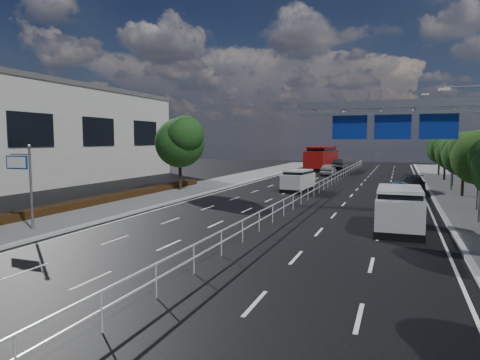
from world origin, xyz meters
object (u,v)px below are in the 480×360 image
(near_car_silver, at_px, (328,169))
(parked_car_teal, at_px, (399,190))
(silver_minivan, at_px, (399,209))
(toilet_sign, at_px, (23,173))
(white_minivan, at_px, (298,181))
(red_bus, at_px, (322,158))
(overhead_gantry, at_px, (407,121))
(near_car_dark, at_px, (337,164))
(parked_car_dark, at_px, (413,185))

(near_car_silver, xyz_separation_m, parked_car_teal, (8.80, -20.03, -0.17))
(silver_minivan, bearing_deg, toilet_sign, -159.34)
(white_minivan, relative_size, silver_minivan, 0.87)
(white_minivan, xyz_separation_m, near_car_silver, (-0.22, 18.61, -0.15))
(white_minivan, height_order, red_bus, red_bus)
(near_car_silver, relative_size, silver_minivan, 0.88)
(toilet_sign, bearing_deg, silver_minivan, 21.33)
(overhead_gantry, xyz_separation_m, red_bus, (-11.68, 40.89, -3.71))
(near_car_silver, height_order, near_car_dark, near_car_silver)
(silver_minivan, bearing_deg, near_car_dark, 100.71)
(near_car_dark, height_order, parked_car_dark, near_car_dark)
(red_bus, height_order, parked_car_dark, red_bus)
(toilet_sign, height_order, silver_minivan, toilet_sign)
(red_bus, bearing_deg, parked_car_teal, -66.66)
(near_car_dark, distance_m, parked_car_dark, 32.14)
(overhead_gantry, relative_size, near_car_dark, 2.16)
(near_car_silver, height_order, parked_car_dark, near_car_silver)
(white_minivan, distance_m, red_bus, 29.28)
(overhead_gantry, distance_m, white_minivan, 15.43)
(toilet_sign, distance_m, red_bus, 51.31)
(overhead_gantry, height_order, red_bus, overhead_gantry)
(near_car_dark, distance_m, silver_minivan, 48.42)
(white_minivan, relative_size, parked_car_dark, 0.93)
(toilet_sign, bearing_deg, white_minivan, 67.86)
(red_bus, height_order, near_car_silver, red_bus)
(white_minivan, bearing_deg, toilet_sign, -105.40)
(white_minivan, xyz_separation_m, silver_minivan, (8.58, -15.00, 0.13))
(silver_minivan, bearing_deg, red_bus, 103.87)
(overhead_gantry, height_order, white_minivan, overhead_gantry)
(overhead_gantry, bearing_deg, parked_car_teal, 91.33)
(white_minivan, height_order, silver_minivan, silver_minivan)
(toilet_sign, height_order, parked_car_dark, toilet_sign)
(near_car_dark, bearing_deg, overhead_gantry, 98.81)
(overhead_gantry, bearing_deg, white_minivan, 126.85)
(toilet_sign, xyz_separation_m, red_bus, (6.01, 50.94, -1.04))
(near_car_dark, xyz_separation_m, parked_car_dark, (10.67, -30.32, -0.07))
(red_bus, distance_m, parked_car_teal, 32.65)
(silver_minivan, bearing_deg, white_minivan, 119.09)
(near_car_dark, height_order, silver_minivan, silver_minivan)
(toilet_sign, distance_m, parked_car_teal, 26.95)
(parked_car_dark, bearing_deg, white_minivan, -165.53)
(toilet_sign, height_order, red_bus, toilet_sign)
(red_bus, relative_size, parked_car_teal, 2.82)
(white_minivan, bearing_deg, red_bus, 102.36)
(toilet_sign, height_order, overhead_gantry, overhead_gantry)
(white_minivan, distance_m, parked_car_teal, 8.70)
(toilet_sign, xyz_separation_m, silver_minivan, (17.45, 6.82, -1.88))
(white_minivan, bearing_deg, parked_car_teal, -2.67)
(parked_car_dark, bearing_deg, parked_car_teal, -105.28)
(toilet_sign, xyz_separation_m, white_minivan, (8.88, 21.82, -2.01))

